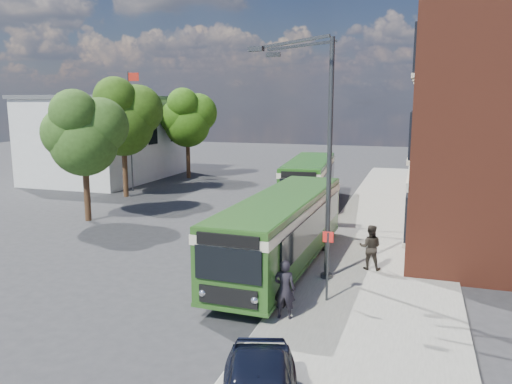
% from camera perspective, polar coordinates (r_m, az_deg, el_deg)
% --- Properties ---
extents(ground, '(120.00, 120.00, 0.00)m').
position_cam_1_polar(ground, '(22.72, -4.18, -7.06)').
color(ground, '#2A2A2D').
rests_on(ground, ground).
extents(pavement, '(6.00, 48.00, 0.15)m').
position_cam_1_polar(pavement, '(28.87, 15.07, -3.49)').
color(pavement, gray).
rests_on(pavement, ground).
extents(kerb_line, '(0.12, 48.00, 0.01)m').
position_cam_1_polar(kerb_line, '(29.18, 9.07, -3.26)').
color(kerb_line, beige).
rests_on(kerb_line, ground).
extents(white_building, '(9.40, 13.40, 7.30)m').
position_cam_1_polar(white_building, '(46.35, -16.61, 5.97)').
color(white_building, silver).
rests_on(white_building, ground).
extents(flagpole, '(0.95, 0.10, 9.00)m').
position_cam_1_polar(flagpole, '(39.06, -14.12, 7.26)').
color(flagpole, '#333538').
rests_on(flagpole, ground).
extents(street_lamp, '(2.96, 2.38, 9.00)m').
position_cam_1_polar(street_lamp, '(18.49, 7.28, 4.11)').
color(street_lamp, '#333538').
rests_on(street_lamp, ground).
extents(bus_stop_sign, '(0.35, 0.08, 2.52)m').
position_cam_1_polar(bus_stop_sign, '(16.91, 8.17, -7.88)').
color(bus_stop_sign, '#333538').
rests_on(bus_stop_sign, ground).
extents(bus_front, '(2.89, 11.63, 3.02)m').
position_cam_1_polar(bus_front, '(20.25, 3.02, -3.80)').
color(bus_front, '#29531C').
rests_on(bus_front, ground).
extents(bus_rear, '(3.45, 10.43, 3.02)m').
position_cam_1_polar(bus_rear, '(33.28, 6.09, 1.67)').
color(bus_rear, '#225517').
rests_on(bus_rear, ground).
extents(pedestrian_a, '(0.73, 0.52, 1.87)m').
position_cam_1_polar(pedestrian_a, '(15.59, 3.27, -11.03)').
color(pedestrian_a, black).
rests_on(pedestrian_a, pavement).
extents(pedestrian_b, '(0.89, 0.69, 1.81)m').
position_cam_1_polar(pedestrian_b, '(20.45, 12.94, -6.16)').
color(pedestrian_b, black).
rests_on(pedestrian_b, pavement).
extents(tree_left, '(4.42, 4.20, 7.46)m').
position_cam_1_polar(tree_left, '(29.72, -19.11, 6.42)').
color(tree_left, '#372314').
rests_on(tree_left, ground).
extents(tree_mid, '(5.03, 4.78, 8.50)m').
position_cam_1_polar(tree_mid, '(36.70, -14.97, 8.34)').
color(tree_mid, '#372314').
rests_on(tree_mid, ground).
extents(tree_right, '(4.74, 4.51, 8.01)m').
position_cam_1_polar(tree_right, '(45.05, -7.82, 8.44)').
color(tree_right, '#372314').
rests_on(tree_right, ground).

